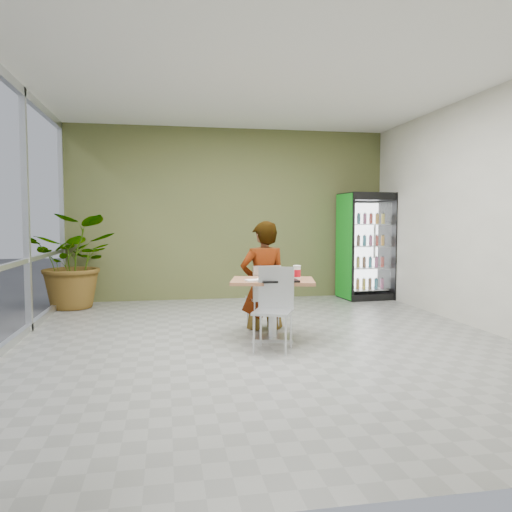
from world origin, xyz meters
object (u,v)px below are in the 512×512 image
object	(u,v)px
chair_near	(274,301)
seated_woman	(263,286)
soda_cup	(297,273)
potted_plant	(75,261)
dining_table	(273,297)
beverage_fridge	(366,246)
chair_far	(265,292)
cafeteria_tray	(279,280)

from	to	relation	value
chair_near	seated_woman	world-z (taller)	seated_woman
soda_cup	potted_plant	xyz separation A→B (m)	(-3.09, 2.84, -0.04)
soda_cup	potted_plant	distance (m)	4.20
dining_table	beverage_fridge	world-z (taller)	beverage_fridge
dining_table	chair_far	xyz separation A→B (m)	(0.01, 0.56, -0.02)
soda_cup	beverage_fridge	bearing A→B (deg)	53.94
chair_near	seated_woman	bearing A→B (deg)	109.01
beverage_fridge	dining_table	bearing A→B (deg)	-134.65
beverage_fridge	potted_plant	world-z (taller)	beverage_fridge
seated_woman	soda_cup	world-z (taller)	seated_woman
potted_plant	dining_table	bearing A→B (deg)	-45.10
chair_far	cafeteria_tray	world-z (taller)	chair_far
beverage_fridge	chair_far	bearing A→B (deg)	-140.59
dining_table	seated_woman	distance (m)	0.60
chair_near	beverage_fridge	size ratio (longest dim) A/B	0.47
cafeteria_tray	beverage_fridge	size ratio (longest dim) A/B	0.22
seated_woman	soda_cup	distance (m)	0.74
dining_table	cafeteria_tray	size ratio (longest dim) A/B	2.58
chair_near	soda_cup	size ratio (longest dim) A/B	5.48
chair_far	potted_plant	xyz separation A→B (m)	(-2.81, 2.24, 0.28)
soda_cup	dining_table	bearing A→B (deg)	173.45
seated_woman	cafeteria_tray	xyz separation A→B (m)	(0.02, -0.83, 0.18)
chair_near	beverage_fridge	distance (m)	4.23
chair_near	cafeteria_tray	distance (m)	0.33
cafeteria_tray	dining_table	bearing A→B (deg)	96.33
dining_table	potted_plant	xyz separation A→B (m)	(-2.79, 2.80, 0.26)
dining_table	soda_cup	distance (m)	0.42
dining_table	cafeteria_tray	xyz separation A→B (m)	(0.03, -0.23, 0.23)
seated_woman	chair_near	bearing A→B (deg)	78.70
chair_near	potted_plant	xyz separation A→B (m)	(-2.72, 3.26, 0.24)
soda_cup	potted_plant	bearing A→B (deg)	137.46
dining_table	chair_near	world-z (taller)	chair_near
dining_table	seated_woman	size ratio (longest dim) A/B	0.64
potted_plant	chair_far	bearing A→B (deg)	-38.63
beverage_fridge	chair_near	bearing A→B (deg)	-131.46
seated_woman	cafeteria_tray	size ratio (longest dim) A/B	4.02
dining_table	cafeteria_tray	bearing A→B (deg)	-83.67
chair_far	cafeteria_tray	size ratio (longest dim) A/B	2.00
seated_woman	potted_plant	xyz separation A→B (m)	(-2.80, 2.20, 0.21)
chair_far	chair_near	bearing A→B (deg)	77.90
dining_table	soda_cup	world-z (taller)	soda_cup
seated_woman	soda_cup	xyz separation A→B (m)	(0.30, -0.64, 0.25)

